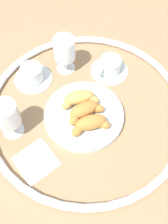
% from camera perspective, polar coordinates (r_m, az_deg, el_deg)
% --- Properties ---
extents(ground_plane, '(2.20, 2.20, 0.00)m').
position_cam_1_polar(ground_plane, '(0.89, 0.46, 0.48)').
color(ground_plane, '#997551').
extents(table_chrome_rim, '(0.67, 0.67, 0.02)m').
position_cam_1_polar(table_chrome_rim, '(0.88, 0.47, 0.89)').
color(table_chrome_rim, silver).
rests_on(table_chrome_rim, ground_plane).
extents(pastry_plate, '(0.26, 0.26, 0.02)m').
position_cam_1_polar(pastry_plate, '(0.86, 0.00, -0.59)').
color(pastry_plate, silver).
rests_on(pastry_plate, ground_plane).
extents(croissant_large, '(0.14, 0.07, 0.04)m').
position_cam_1_polar(croissant_large, '(0.86, -1.01, 2.97)').
color(croissant_large, '#D6994C').
rests_on(croissant_large, pastry_plate).
extents(croissant_small, '(0.13, 0.09, 0.04)m').
position_cam_1_polar(croissant_small, '(0.84, 0.10, 0.31)').
color(croissant_small, '#BC7A38').
rests_on(croissant_small, pastry_plate).
extents(croissant_extra, '(0.14, 0.07, 0.04)m').
position_cam_1_polar(croissant_extra, '(0.81, 1.19, -2.55)').
color(croissant_extra, '#BC7A38').
rests_on(croissant_extra, pastry_plate).
extents(coffee_cup_near, '(0.14, 0.14, 0.06)m').
position_cam_1_polar(coffee_cup_near, '(0.97, 5.57, 9.70)').
color(coffee_cup_near, silver).
rests_on(coffee_cup_near, ground_plane).
extents(coffee_cup_far, '(0.14, 0.14, 0.06)m').
position_cam_1_polar(coffee_cup_far, '(0.96, -11.09, 7.97)').
color(coffee_cup_far, silver).
rests_on(coffee_cup_far, ground_plane).
extents(juice_glass_left, '(0.08, 0.08, 0.14)m').
position_cam_1_polar(juice_glass_left, '(0.80, -16.32, -0.81)').
color(juice_glass_left, white).
rests_on(juice_glass_left, ground_plane).
extents(juice_glass_right, '(0.08, 0.08, 0.14)m').
position_cam_1_polar(juice_glass_right, '(0.93, -4.26, 13.26)').
color(juice_glass_right, white).
rests_on(juice_glass_right, ground_plane).
extents(folded_napkin, '(0.15, 0.15, 0.01)m').
position_cam_1_polar(folded_napkin, '(0.82, -10.32, -10.36)').
color(folded_napkin, silver).
rests_on(folded_napkin, ground_plane).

